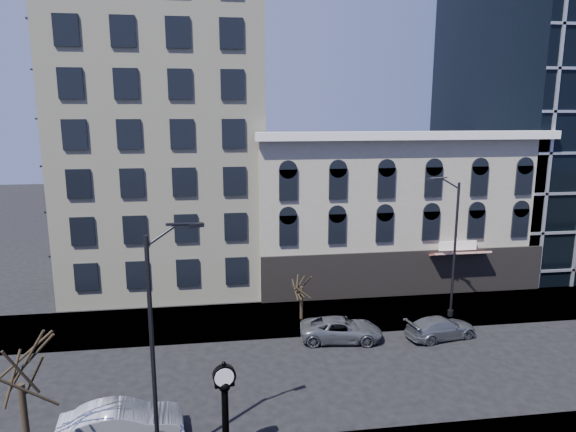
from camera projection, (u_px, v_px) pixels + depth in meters
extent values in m
plane|color=black|center=(261.00, 381.00, 26.96)|extent=(160.00, 160.00, 0.00)
cube|color=gray|center=(250.00, 320.00, 34.71)|extent=(160.00, 6.00, 0.12)
cube|color=beige|center=(162.00, 46.00, 40.73)|extent=(15.00, 15.00, 38.00)
cube|color=#A59B87|center=(386.00, 207.00, 42.94)|extent=(22.00, 10.00, 12.00)
cube|color=white|center=(413.00, 136.00, 36.65)|extent=(22.60, 0.80, 0.60)
cube|color=black|center=(405.00, 274.00, 38.88)|extent=(22.00, 0.30, 3.60)
cube|color=maroon|center=(460.00, 254.00, 38.58)|extent=(4.50, 1.18, 0.55)
cube|color=black|center=(573.00, 110.00, 48.95)|extent=(20.00, 20.00, 28.00)
cylinder|color=black|center=(225.00, 417.00, 20.48)|extent=(0.28, 0.28, 2.53)
sphere|color=black|center=(224.00, 386.00, 20.21)|extent=(0.49, 0.49, 0.49)
cube|color=black|center=(224.00, 384.00, 20.19)|extent=(0.81, 0.32, 0.22)
cylinder|color=black|center=(224.00, 376.00, 20.12)|extent=(0.94, 0.42, 0.91)
cylinder|color=white|center=(224.00, 378.00, 19.98)|extent=(0.76, 0.14, 0.77)
cylinder|color=white|center=(224.00, 374.00, 20.26)|extent=(0.76, 0.14, 0.77)
sphere|color=black|center=(224.00, 364.00, 20.01)|extent=(0.17, 0.17, 0.17)
cylinder|color=black|center=(153.00, 355.00, 19.53)|extent=(0.17, 0.17, 9.39)
cube|color=black|center=(200.00, 225.00, 19.56)|extent=(0.65, 0.44, 0.15)
cylinder|color=black|center=(455.00, 251.00, 34.31)|extent=(0.17, 0.17, 9.24)
cylinder|color=black|center=(450.00, 313.00, 35.20)|extent=(0.39, 0.39, 0.43)
cube|color=black|center=(427.00, 179.00, 33.73)|extent=(0.64, 0.42, 0.15)
cylinder|color=#332819|center=(301.00, 303.00, 34.54)|extent=(0.23, 0.23, 2.27)
imported|color=silver|center=(121.00, 424.00, 21.84)|extent=(5.34, 2.40, 1.70)
imported|color=#595B60|center=(341.00, 329.00, 31.65)|extent=(5.33, 2.98, 1.41)
imported|color=#595B60|center=(441.00, 328.00, 32.00)|extent=(4.83, 2.69, 1.32)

